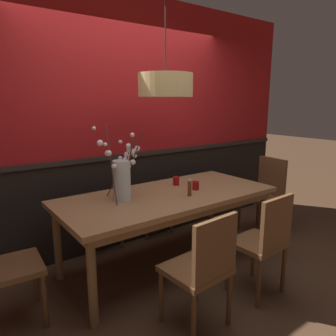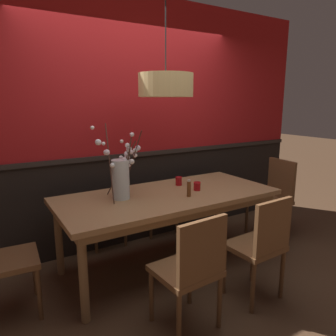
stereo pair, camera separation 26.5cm
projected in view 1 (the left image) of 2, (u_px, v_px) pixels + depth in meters
The scene contains 14 objects.
ground_plane at pixel (168, 265), 3.30m from camera, with size 24.00×24.00×0.00m, color #4C3321.
back_wall at pixel (128, 125), 3.63m from camera, with size 5.03×0.14×2.82m.
dining_table at pixel (168, 201), 3.16m from camera, with size 2.17×0.99×0.77m.
chair_far_side_left at pixel (98, 204), 3.67m from camera, with size 0.42×0.41×0.90m.
chair_near_side_left at pixel (203, 266), 2.29m from camera, with size 0.46×0.44×0.91m.
chair_head_west_end at pixel (2, 259), 2.32m from camera, with size 0.41×0.46×0.97m.
chair_head_east_end at pixel (265, 191), 4.05m from camera, with size 0.44×0.48×0.97m.
chair_near_side_right at pixel (264, 239), 2.69m from camera, with size 0.44×0.40×0.92m.
chair_far_side_right at pixel (149, 190), 4.09m from camera, with size 0.45×0.44×0.98m.
vase_with_blossoms at pixel (122, 177), 2.92m from camera, with size 0.51×0.39×0.70m.
candle_holder_nearer_center at pixel (196, 185), 3.27m from camera, with size 0.08×0.08×0.09m.
candle_holder_nearer_edge at pixel (176, 181), 3.45m from camera, with size 0.07×0.07×0.09m.
condiment_bottle at pixel (190, 188), 3.05m from camera, with size 0.04×0.04×0.17m.
pendant_lamp at pixel (165, 85), 2.95m from camera, with size 0.52×0.52×1.11m.
Camera 1 is at (-1.79, -2.43, 1.68)m, focal length 33.77 mm.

